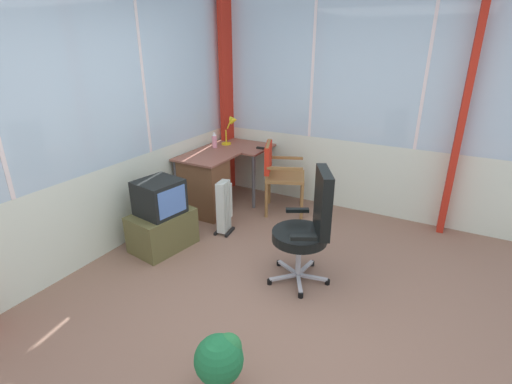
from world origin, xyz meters
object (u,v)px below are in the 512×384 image
(spray_bottle, at_px, (214,140))
(wooden_armchair, at_px, (276,168))
(tv_on_stand, at_px, (161,219))
(desk, at_px, (206,183))
(desk_lamp, at_px, (232,126))
(space_heater, at_px, (225,206))
(office_chair, at_px, (310,223))
(tv_remote, at_px, (262,148))
(potted_plant, at_px, (220,361))

(spray_bottle, height_order, wooden_armchair, spray_bottle)
(wooden_armchair, relative_size, tv_on_stand, 1.18)
(desk, distance_m, desk_lamp, 0.93)
(desk, relative_size, wooden_armchair, 1.40)
(spray_bottle, distance_m, space_heater, 1.12)
(desk, bearing_deg, office_chair, -114.33)
(space_heater, bearing_deg, wooden_armchair, -17.30)
(desk, distance_m, space_heater, 0.60)
(office_chair, bearing_deg, desk_lamp, 49.56)
(spray_bottle, xyz_separation_m, office_chair, (-1.18, -1.82, -0.26))
(tv_remote, xyz_separation_m, spray_bottle, (-0.24, 0.59, 0.09))
(desk_lamp, distance_m, spray_bottle, 0.34)
(tv_remote, relative_size, tv_on_stand, 0.20)
(potted_plant, bearing_deg, office_chair, -0.89)
(tv_on_stand, xyz_separation_m, potted_plant, (-1.22, -1.56, -0.08))
(tv_remote, relative_size, spray_bottle, 0.69)
(desk_lamp, bearing_deg, office_chair, -130.44)
(spray_bottle, bearing_deg, wooden_armchair, -86.01)
(spray_bottle, distance_m, wooden_armchair, 0.92)
(desk_lamp, bearing_deg, spray_bottle, 161.45)
(wooden_armchair, bearing_deg, tv_remote, 59.13)
(desk_lamp, bearing_deg, space_heater, -152.87)
(desk, height_order, spray_bottle, spray_bottle)
(desk, relative_size, tv_on_stand, 1.66)
(desk_lamp, distance_m, tv_on_stand, 1.79)
(desk_lamp, relative_size, space_heater, 0.61)
(office_chair, height_order, tv_on_stand, office_chair)
(spray_bottle, distance_m, potted_plant, 3.21)
(tv_remote, height_order, space_heater, tv_remote)
(spray_bottle, bearing_deg, desk_lamp, -18.55)
(desk, xyz_separation_m, space_heater, (-0.33, -0.49, -0.08))
(wooden_armchair, bearing_deg, desk_lamp, 73.86)
(tv_remote, height_order, spray_bottle, spray_bottle)
(tv_remote, xyz_separation_m, wooden_armchair, (-0.18, -0.30, -0.17))
(office_chair, distance_m, space_heater, 1.29)
(wooden_armchair, xyz_separation_m, potted_plant, (-2.66, -0.92, -0.33))
(desk, relative_size, spray_bottle, 5.88)
(desk_lamp, xyz_separation_m, space_heater, (-1.04, -0.53, -0.68))
(space_heater, bearing_deg, desk, 56.02)
(potted_plant, bearing_deg, desk_lamp, 30.55)
(potted_plant, bearing_deg, tv_remote, 23.15)
(desk_lamp, height_order, office_chair, desk_lamp)
(spray_bottle, bearing_deg, space_heater, -140.02)
(tv_remote, relative_size, wooden_armchair, 0.17)
(wooden_armchair, bearing_deg, tv_on_stand, 155.87)
(wooden_armchair, height_order, office_chair, office_chair)
(tv_remote, distance_m, spray_bottle, 0.64)
(desk_lamp, distance_m, potted_plant, 3.43)
(tv_on_stand, bearing_deg, tv_remote, -12.14)
(desk_lamp, xyz_separation_m, tv_on_stand, (-1.66, -0.14, -0.66))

